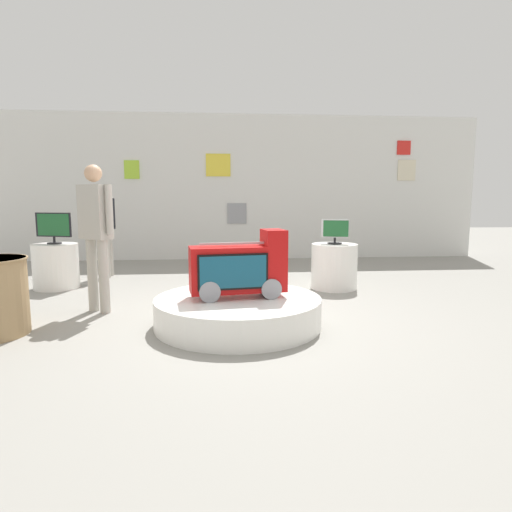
{
  "coord_description": "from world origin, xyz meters",
  "views": [
    {
      "loc": [
        -0.15,
        -4.66,
        1.35
      ],
      "look_at": [
        0.3,
        0.61,
        0.65
      ],
      "focal_mm": 30.02,
      "sensor_mm": 36.0,
      "label": 1
    }
  ],
  "objects_px": {
    "main_display_pedestal": "(238,311)",
    "display_pedestal_center_rear": "(56,266)",
    "tv_on_left_rear": "(335,231)",
    "display_pedestal_left_rear": "(334,266)",
    "novelty_firetruck_tv": "(240,270)",
    "tv_on_center_rear": "(53,226)",
    "shopper_browsing_rear": "(107,223)",
    "shopper_browsing_near_truck": "(96,227)"
  },
  "relations": [
    {
      "from": "shopper_browsing_near_truck",
      "to": "shopper_browsing_rear",
      "type": "xyz_separation_m",
      "value": [
        -0.49,
        2.43,
        -0.09
      ]
    },
    {
      "from": "shopper_browsing_rear",
      "to": "tv_on_center_rear",
      "type": "bearing_deg",
      "value": -119.59
    },
    {
      "from": "display_pedestal_center_rear",
      "to": "shopper_browsing_near_truck",
      "type": "bearing_deg",
      "value": -55.01
    },
    {
      "from": "novelty_firetruck_tv",
      "to": "display_pedestal_left_rear",
      "type": "xyz_separation_m",
      "value": [
        1.52,
        1.81,
        -0.26
      ]
    },
    {
      "from": "main_display_pedestal",
      "to": "display_pedestal_center_rear",
      "type": "relative_size",
      "value": 2.61
    },
    {
      "from": "main_display_pedestal",
      "to": "display_pedestal_left_rear",
      "type": "relative_size",
      "value": 2.58
    },
    {
      "from": "display_pedestal_center_rear",
      "to": "display_pedestal_left_rear",
      "type": "bearing_deg",
      "value": -5.09
    },
    {
      "from": "display_pedestal_center_rear",
      "to": "shopper_browsing_rear",
      "type": "bearing_deg",
      "value": 60.24
    },
    {
      "from": "main_display_pedestal",
      "to": "novelty_firetruck_tv",
      "type": "xyz_separation_m",
      "value": [
        0.02,
        -0.0,
        0.45
      ]
    },
    {
      "from": "display_pedestal_center_rear",
      "to": "novelty_firetruck_tv",
      "type": "bearing_deg",
      "value": -39.03
    },
    {
      "from": "main_display_pedestal",
      "to": "tv_on_center_rear",
      "type": "height_order",
      "value": "tv_on_center_rear"
    },
    {
      "from": "shopper_browsing_rear",
      "to": "shopper_browsing_near_truck",
      "type": "bearing_deg",
      "value": -78.47
    },
    {
      "from": "main_display_pedestal",
      "to": "tv_on_center_rear",
      "type": "xyz_separation_m",
      "value": [
        -2.68,
        2.18,
        0.79
      ]
    },
    {
      "from": "tv_on_left_rear",
      "to": "display_pedestal_center_rear",
      "type": "bearing_deg",
      "value": 174.86
    },
    {
      "from": "tv_on_left_rear",
      "to": "display_pedestal_center_rear",
      "type": "distance_m",
      "value": 4.27
    },
    {
      "from": "tv_on_center_rear",
      "to": "novelty_firetruck_tv",
      "type": "bearing_deg",
      "value": -38.99
    },
    {
      "from": "novelty_firetruck_tv",
      "to": "tv_on_left_rear",
      "type": "relative_size",
      "value": 2.65
    },
    {
      "from": "tv_on_left_rear",
      "to": "display_pedestal_center_rear",
      "type": "relative_size",
      "value": 0.58
    },
    {
      "from": "display_pedestal_left_rear",
      "to": "tv_on_center_rear",
      "type": "bearing_deg",
      "value": 174.96
    },
    {
      "from": "novelty_firetruck_tv",
      "to": "shopper_browsing_near_truck",
      "type": "bearing_deg",
      "value": 156.9
    },
    {
      "from": "display_pedestal_left_rear",
      "to": "shopper_browsing_rear",
      "type": "relative_size",
      "value": 0.43
    },
    {
      "from": "tv_on_left_rear",
      "to": "display_pedestal_left_rear",
      "type": "bearing_deg",
      "value": 107.92
    },
    {
      "from": "display_pedestal_left_rear",
      "to": "tv_on_left_rear",
      "type": "height_order",
      "value": "tv_on_left_rear"
    },
    {
      "from": "tv_on_center_rear",
      "to": "display_pedestal_left_rear",
      "type": "bearing_deg",
      "value": -5.04
    },
    {
      "from": "display_pedestal_left_rear",
      "to": "shopper_browsing_near_truck",
      "type": "relative_size",
      "value": 0.4
    },
    {
      "from": "display_pedestal_left_rear",
      "to": "novelty_firetruck_tv",
      "type": "bearing_deg",
      "value": -129.96
    },
    {
      "from": "display_pedestal_center_rear",
      "to": "shopper_browsing_near_truck",
      "type": "xyz_separation_m",
      "value": [
        1.04,
        -1.48,
        0.69
      ]
    },
    {
      "from": "novelty_firetruck_tv",
      "to": "shopper_browsing_rear",
      "type": "xyz_separation_m",
      "value": [
        -2.16,
        3.14,
        0.33
      ]
    },
    {
      "from": "display_pedestal_left_rear",
      "to": "main_display_pedestal",
      "type": "bearing_deg",
      "value": -130.39
    },
    {
      "from": "display_pedestal_left_rear",
      "to": "shopper_browsing_near_truck",
      "type": "xyz_separation_m",
      "value": [
        -3.19,
        -1.1,
        0.69
      ]
    },
    {
      "from": "display_pedestal_left_rear",
      "to": "display_pedestal_center_rear",
      "type": "relative_size",
      "value": 1.01
    },
    {
      "from": "tv_on_left_rear",
      "to": "tv_on_center_rear",
      "type": "relative_size",
      "value": 0.69
    },
    {
      "from": "display_pedestal_left_rear",
      "to": "shopper_browsing_rear",
      "type": "height_order",
      "value": "shopper_browsing_rear"
    },
    {
      "from": "display_pedestal_center_rear",
      "to": "main_display_pedestal",
      "type": "bearing_deg",
      "value": -39.19
    },
    {
      "from": "novelty_firetruck_tv",
      "to": "shopper_browsing_rear",
      "type": "relative_size",
      "value": 0.66
    },
    {
      "from": "novelty_firetruck_tv",
      "to": "tv_on_center_rear",
      "type": "distance_m",
      "value": 3.49
    },
    {
      "from": "novelty_firetruck_tv",
      "to": "shopper_browsing_near_truck",
      "type": "relative_size",
      "value": 0.6
    },
    {
      "from": "display_pedestal_center_rear",
      "to": "shopper_browsing_rear",
      "type": "height_order",
      "value": "shopper_browsing_rear"
    },
    {
      "from": "display_pedestal_left_rear",
      "to": "tv_on_left_rear",
      "type": "xyz_separation_m",
      "value": [
        0.0,
        -0.0,
        0.54
      ]
    },
    {
      "from": "tv_on_left_rear",
      "to": "display_pedestal_center_rear",
      "type": "xyz_separation_m",
      "value": [
        -4.22,
        0.38,
        -0.54
      ]
    },
    {
      "from": "tv_on_left_rear",
      "to": "shopper_browsing_rear",
      "type": "bearing_deg",
      "value": 160.2
    },
    {
      "from": "main_display_pedestal",
      "to": "shopper_browsing_near_truck",
      "type": "relative_size",
      "value": 1.02
    }
  ]
}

